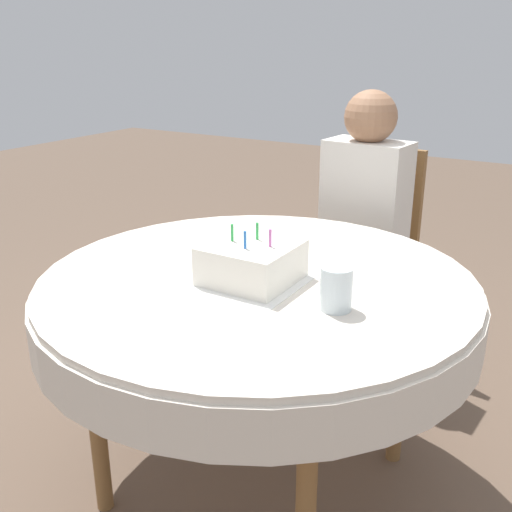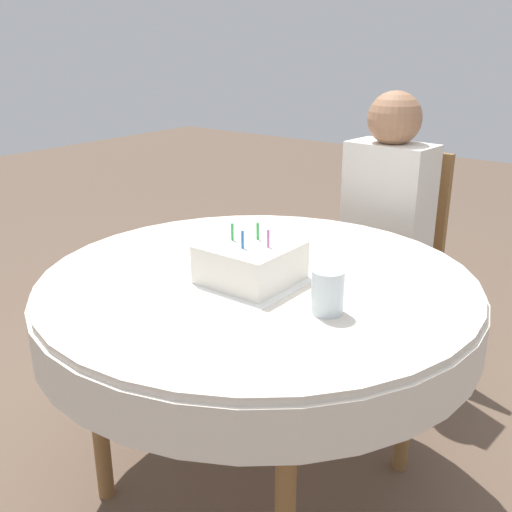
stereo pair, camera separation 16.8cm
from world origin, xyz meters
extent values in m
plane|color=brown|center=(0.00, 0.00, 0.00)|extent=(12.00, 12.00, 0.00)
cylinder|color=silver|center=(0.00, 0.00, 0.72)|extent=(1.25, 1.25, 0.02)
cylinder|color=silver|center=(0.00, 0.00, 0.64)|extent=(1.27, 1.27, 0.13)
cylinder|color=brown|center=(-0.34, -0.34, 0.35)|extent=(0.05, 0.05, 0.71)
cylinder|color=brown|center=(0.34, -0.34, 0.35)|extent=(0.05, 0.05, 0.71)
cylinder|color=brown|center=(-0.34, 0.34, 0.35)|extent=(0.05, 0.05, 0.71)
cylinder|color=brown|center=(0.34, 0.34, 0.35)|extent=(0.05, 0.05, 0.71)
cube|color=brown|center=(-0.03, 0.91, 0.43)|extent=(0.42, 0.42, 0.04)
cube|color=brown|center=(-0.02, 1.08, 0.69)|extent=(0.35, 0.06, 0.49)
cylinder|color=brown|center=(-0.21, 0.75, 0.21)|extent=(0.04, 0.04, 0.42)
cylinder|color=brown|center=(0.12, 0.73, 0.21)|extent=(0.04, 0.04, 0.42)
cylinder|color=brown|center=(-0.18, 1.09, 0.21)|extent=(0.04, 0.04, 0.42)
cylinder|color=brown|center=(0.15, 1.06, 0.21)|extent=(0.04, 0.04, 0.42)
cylinder|color=#9E7051|center=(-0.12, 0.77, 0.23)|extent=(0.09, 0.09, 0.45)
cylinder|color=#9E7051|center=(0.04, 0.76, 0.23)|extent=(0.09, 0.09, 0.45)
cube|color=silver|center=(-0.03, 0.91, 0.72)|extent=(0.35, 0.21, 0.53)
sphere|color=#9E7051|center=(-0.03, 0.91, 1.08)|extent=(0.21, 0.21, 0.21)
cube|color=white|center=(0.01, -0.04, 0.73)|extent=(0.29, 0.29, 0.00)
cube|color=white|center=(0.01, -0.04, 0.78)|extent=(0.24, 0.24, 0.11)
cylinder|color=#D166B2|center=(0.06, -0.03, 0.86)|extent=(0.01, 0.01, 0.05)
cylinder|color=green|center=(0.00, 0.00, 0.86)|extent=(0.01, 0.01, 0.05)
cylinder|color=green|center=(-0.05, -0.05, 0.86)|extent=(0.01, 0.01, 0.05)
cylinder|color=blue|center=(0.01, -0.08, 0.86)|extent=(0.01, 0.01, 0.05)
cylinder|color=silver|center=(0.29, -0.09, 0.78)|extent=(0.08, 0.08, 0.11)
camera|label=1|loc=(0.83, -1.37, 1.37)|focal=42.00mm
camera|label=2|loc=(0.97, -1.27, 1.37)|focal=42.00mm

